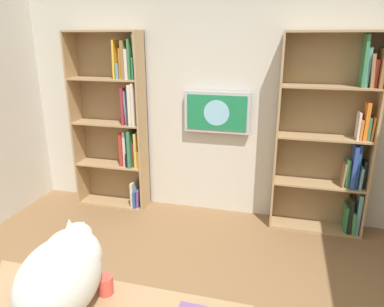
{
  "coord_description": "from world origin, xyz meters",
  "views": [
    {
      "loc": [
        -0.78,
        1.63,
        1.97
      ],
      "look_at": [
        -0.09,
        -1.01,
        1.08
      ],
      "focal_mm": 33.04,
      "sensor_mm": 36.0,
      "label": 1
    }
  ],
  "objects_px": {
    "bookshelf_right": "(119,120)",
    "coffee_mug": "(105,285)",
    "bookshelf_left": "(335,140)",
    "cat": "(64,272)",
    "wall_mounted_tv": "(217,112)"
  },
  "relations": [
    {
      "from": "cat",
      "to": "wall_mounted_tv",
      "type": "bearing_deg",
      "value": -94.94
    },
    {
      "from": "wall_mounted_tv",
      "to": "cat",
      "type": "bearing_deg",
      "value": 85.06
    },
    {
      "from": "bookshelf_left",
      "to": "bookshelf_right",
      "type": "bearing_deg",
      "value": 0.1
    },
    {
      "from": "bookshelf_right",
      "to": "wall_mounted_tv",
      "type": "distance_m",
      "value": 1.16
    },
    {
      "from": "bookshelf_left",
      "to": "coffee_mug",
      "type": "bearing_deg",
      "value": 60.78
    },
    {
      "from": "coffee_mug",
      "to": "bookshelf_left",
      "type": "bearing_deg",
      "value": -119.22
    },
    {
      "from": "bookshelf_left",
      "to": "bookshelf_right",
      "type": "height_order",
      "value": "bookshelf_right"
    },
    {
      "from": "bookshelf_right",
      "to": "cat",
      "type": "relative_size",
      "value": 3.3
    },
    {
      "from": "bookshelf_right",
      "to": "cat",
      "type": "xyz_separation_m",
      "value": [
        -0.93,
        2.5,
        -0.12
      ]
    },
    {
      "from": "bookshelf_left",
      "to": "bookshelf_right",
      "type": "xyz_separation_m",
      "value": [
        2.38,
        0.0,
        0.07
      ]
    },
    {
      "from": "bookshelf_right",
      "to": "coffee_mug",
      "type": "distance_m",
      "value": 2.61
    },
    {
      "from": "cat",
      "to": "coffee_mug",
      "type": "xyz_separation_m",
      "value": [
        -0.13,
        -0.13,
        -0.15
      ]
    },
    {
      "from": "wall_mounted_tv",
      "to": "coffee_mug",
      "type": "bearing_deg",
      "value": 87.79
    },
    {
      "from": "cat",
      "to": "coffee_mug",
      "type": "bearing_deg",
      "value": -133.76
    },
    {
      "from": "wall_mounted_tv",
      "to": "bookshelf_left",
      "type": "bearing_deg",
      "value": 176.36
    }
  ]
}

